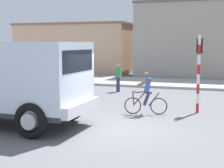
{
  "coord_description": "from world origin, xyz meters",
  "views": [
    {
      "loc": [
        3.4,
        -10.18,
        2.86
      ],
      "look_at": [
        -0.86,
        2.5,
        1.2
      ],
      "focal_mm": 52.99,
      "sensor_mm": 36.0,
      "label": 1
    }
  ],
  "objects_px": {
    "pedestrian_near_kerb": "(118,77)",
    "truck_foreground": "(12,78)",
    "traffic_light_pole": "(199,63)",
    "cyclist": "(146,93)"
  },
  "relations": [
    {
      "from": "pedestrian_near_kerb",
      "to": "truck_foreground",
      "type": "bearing_deg",
      "value": -97.12
    },
    {
      "from": "truck_foreground",
      "to": "pedestrian_near_kerb",
      "type": "xyz_separation_m",
      "value": [
        1.1,
        8.8,
        -0.82
      ]
    },
    {
      "from": "traffic_light_pole",
      "to": "pedestrian_near_kerb",
      "type": "height_order",
      "value": "traffic_light_pole"
    },
    {
      "from": "truck_foreground",
      "to": "traffic_light_pole",
      "type": "height_order",
      "value": "traffic_light_pole"
    },
    {
      "from": "truck_foreground",
      "to": "cyclist",
      "type": "bearing_deg",
      "value": 38.26
    },
    {
      "from": "truck_foreground",
      "to": "pedestrian_near_kerb",
      "type": "distance_m",
      "value": 8.9
    },
    {
      "from": "traffic_light_pole",
      "to": "pedestrian_near_kerb",
      "type": "distance_m",
      "value": 6.82
    },
    {
      "from": "cyclist",
      "to": "pedestrian_near_kerb",
      "type": "height_order",
      "value": "cyclist"
    },
    {
      "from": "cyclist",
      "to": "pedestrian_near_kerb",
      "type": "xyz_separation_m",
      "value": [
        -2.95,
        5.6,
        -0.02
      ]
    },
    {
      "from": "cyclist",
      "to": "traffic_light_pole",
      "type": "relative_size",
      "value": 0.54
    }
  ]
}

